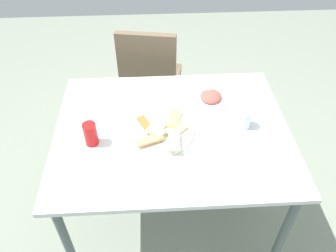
% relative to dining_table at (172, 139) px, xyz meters
% --- Properties ---
extents(ground_plane, '(6.00, 6.00, 0.00)m').
position_rel_dining_table_xyz_m(ground_plane, '(0.00, 0.00, -0.68)').
color(ground_plane, gray).
extents(dining_table, '(1.20, 0.95, 0.75)m').
position_rel_dining_table_xyz_m(dining_table, '(0.00, 0.00, 0.00)').
color(dining_table, silver).
rests_on(dining_table, ground_plane).
extents(dining_chair, '(0.49, 0.49, 0.92)m').
position_rel_dining_table_xyz_m(dining_chair, '(-0.11, 0.82, -0.16)').
color(dining_chair, brown).
rests_on(dining_chair, ground_plane).
extents(pide_platter, '(0.33, 0.33, 0.04)m').
position_rel_dining_table_xyz_m(pide_platter, '(-0.05, -0.03, 0.09)').
color(pide_platter, white).
rests_on(pide_platter, dining_table).
extents(salad_plate_greens, '(0.21, 0.21, 0.04)m').
position_rel_dining_table_xyz_m(salad_plate_greens, '(0.23, 0.23, 0.09)').
color(salad_plate_greens, white).
rests_on(salad_plate_greens, dining_table).
extents(soda_can, '(0.07, 0.07, 0.12)m').
position_rel_dining_table_xyz_m(soda_can, '(-0.40, -0.08, 0.14)').
color(soda_can, red).
rests_on(soda_can, dining_table).
extents(drinking_glass, '(0.07, 0.07, 0.10)m').
position_rel_dining_table_xyz_m(drinking_glass, '(0.37, 0.00, 0.12)').
color(drinking_glass, silver).
rests_on(drinking_glass, dining_table).
extents(paper_napkin, '(0.18, 0.18, 0.00)m').
position_rel_dining_table_xyz_m(paper_napkin, '(-0.21, 0.31, 0.08)').
color(paper_napkin, white).
rests_on(paper_napkin, dining_table).
extents(fork, '(0.20, 0.03, 0.00)m').
position_rel_dining_table_xyz_m(fork, '(-0.21, 0.29, 0.08)').
color(fork, silver).
rests_on(fork, paper_napkin).
extents(spoon, '(0.17, 0.02, 0.00)m').
position_rel_dining_table_xyz_m(spoon, '(-0.21, 0.33, 0.08)').
color(spoon, silver).
rests_on(spoon, paper_napkin).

